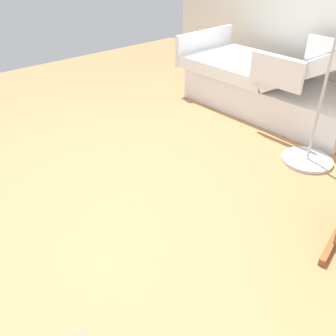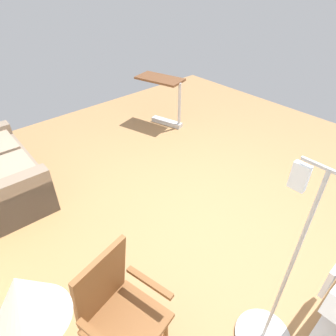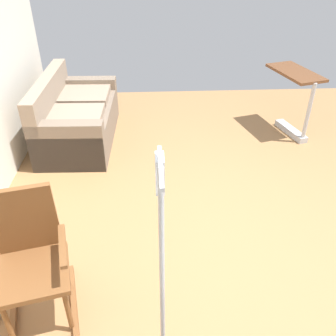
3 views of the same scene
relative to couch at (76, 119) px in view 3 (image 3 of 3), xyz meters
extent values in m
plane|color=#9E7247|center=(-1.87, -1.72, -0.31)|extent=(7.04, 7.04, 0.00)
cube|color=#7D6C5C|center=(0.00, -0.03, -0.08)|extent=(1.63, 0.90, 0.45)
cube|color=gray|center=(-0.37, -0.06, 0.18)|extent=(0.69, 0.67, 0.10)
cube|color=gray|center=(0.37, -0.08, 0.18)|extent=(0.69, 0.67, 0.10)
cube|color=gray|center=(0.01, 0.31, 0.34)|extent=(1.60, 0.21, 0.40)
cube|color=#7D6C5C|center=(-0.71, -0.01, -0.01)|extent=(0.21, 0.86, 0.60)
cube|color=#7D6C5C|center=(0.71, -0.05, -0.01)|extent=(0.21, 0.86, 0.60)
cube|color=brown|center=(-2.73, 0.07, -0.28)|extent=(0.75, 0.21, 0.05)
cube|color=brown|center=(-2.63, -0.35, -0.28)|extent=(0.75, 0.21, 0.05)
cylinder|color=brown|center=(-2.82, -0.37, -0.06)|extent=(0.04, 0.04, 0.40)
cylinder|color=brown|center=(-2.91, 0.00, -0.06)|extent=(0.04, 0.04, 0.40)
cylinder|color=brown|center=(-2.46, -0.29, -0.06)|extent=(0.04, 0.04, 0.40)
cylinder|color=brown|center=(-2.55, 0.09, -0.06)|extent=(0.04, 0.04, 0.40)
cube|color=brown|center=(-2.68, -0.14, 0.14)|extent=(0.56, 0.57, 0.04)
cube|color=brown|center=(-2.49, -0.10, 0.44)|extent=(0.21, 0.45, 0.60)
cube|color=brown|center=(-2.65, -0.37, 0.36)|extent=(0.39, 0.13, 0.03)
cube|color=#B2B5BA|center=(0.02, -2.90, -0.27)|extent=(0.61, 0.28, 0.08)
cylinder|color=black|center=(-0.23, -2.97, -0.28)|extent=(0.07, 0.07, 0.06)
cylinder|color=black|center=(0.27, -2.83, -0.28)|extent=(0.07, 0.07, 0.06)
cylinder|color=#B2B5BA|center=(-0.23, -2.97, 0.14)|extent=(0.05, 0.05, 0.74)
cube|color=brown|center=(0.15, -2.86, 0.51)|extent=(0.88, 0.60, 0.04)
cylinder|color=#B2B5BA|center=(-3.29, -1.00, 0.55)|extent=(0.02, 0.02, 1.65)
cube|color=#B2B5BA|center=(-3.29, -1.00, 1.37)|extent=(0.28, 0.02, 0.02)
cube|color=white|center=(-3.17, -1.00, 1.26)|extent=(0.09, 0.04, 0.16)
camera|label=1|loc=(-0.54, 0.32, 1.40)|focal=39.39mm
camera|label=2|loc=(-3.61, 0.32, 2.19)|focal=31.24mm
camera|label=3|loc=(-4.39, -0.97, 2.10)|focal=39.19mm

